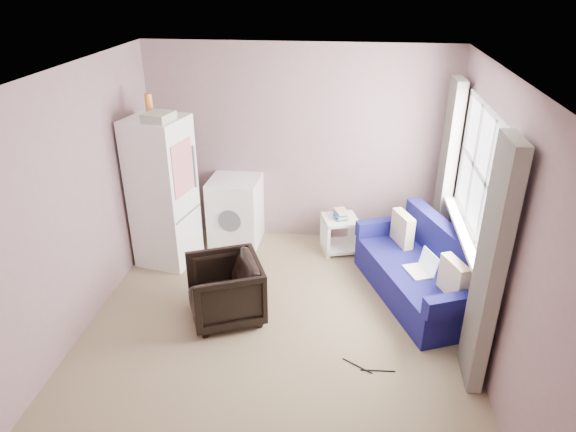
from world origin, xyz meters
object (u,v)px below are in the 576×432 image
object	(u,v)px
armchair	(225,287)
washing_machine	(236,209)
fridge	(163,191)
side_table	(340,231)
sofa	(423,273)

from	to	relation	value
armchair	washing_machine	distance (m)	1.64
armchair	fridge	size ratio (longest dim) A/B	0.36
fridge	washing_machine	bearing A→B (deg)	49.03
side_table	fridge	bearing A→B (deg)	-167.48
washing_machine	side_table	xyz separation A→B (m)	(1.35, -0.09, -0.19)
armchair	side_table	world-z (taller)	armchair
fridge	side_table	size ratio (longest dim) A/B	3.60
fridge	washing_machine	size ratio (longest dim) A/B	2.31
armchair	fridge	world-z (taller)	fridge
armchair	side_table	size ratio (longest dim) A/B	1.28
fridge	sofa	size ratio (longest dim) A/B	1.06
sofa	washing_machine	bearing A→B (deg)	134.33
sofa	armchair	bearing A→B (deg)	175.01
armchair	side_table	bearing A→B (deg)	120.89
armchair	sofa	world-z (taller)	sofa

